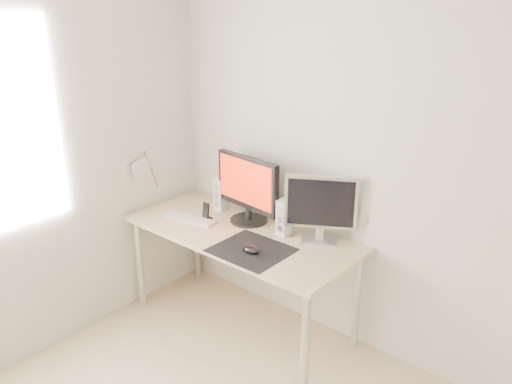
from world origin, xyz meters
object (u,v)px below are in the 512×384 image
Objects in this scene: speaker_right at (284,218)px; speaker_left at (221,194)px; main_monitor at (248,187)px; desk at (240,242)px; phone_dock at (206,215)px; mouse at (251,249)px; second_monitor at (321,206)px; keyboard at (189,218)px.

speaker_left is at bearing 175.65° from speaker_right.
main_monitor reaches higher than speaker_left.
speaker_right reaches higher than desk.
phone_dock is at bearing -164.57° from speaker_right.
mouse is at bearing -17.76° from phone_dock.
desk is at bearing -28.33° from speaker_left.
speaker_right is at bearing -163.20° from second_monitor.
mouse is 0.67m from keyboard.
speaker_left is (-0.36, 0.19, 0.20)m from desk.
main_monitor reaches higher than speaker_right.
phone_dock is at bearing 162.24° from mouse.
second_monitor is 0.85m from phone_dock.
speaker_left reaches higher than phone_dock.
main_monitor reaches higher than desk.
keyboard is at bearing -99.12° from speaker_left.
speaker_left is at bearing 151.67° from desk.
main_monitor is 0.55m from second_monitor.
main_monitor is 0.36m from phone_dock.
keyboard is (-0.40, -0.09, 0.09)m from desk.
keyboard is at bearing -160.47° from speaker_right.
mouse is 0.34m from desk.
speaker_left is 0.30m from keyboard.
main_monitor is at bearing 133.12° from mouse.
mouse is 0.48× the size of speaker_right.
desk is at bearing 143.52° from mouse.
speaker_left and speaker_right have the same top height.
keyboard is at bearing -144.66° from main_monitor.
phone_dock reaches higher than keyboard.
speaker_left is at bearing 103.52° from phone_dock.
main_monitor is 0.32m from speaker_left.
mouse is 0.07× the size of desk.
keyboard is at bearing -140.33° from phone_dock.
desk is 0.33m from phone_dock.
speaker_right is 0.55× the size of keyboard.
second_monitor is at bearing 1.55° from speaker_left.
second_monitor is at bearing 6.48° from main_monitor.
main_monitor is at bearing 33.56° from phone_dock.
second_monitor reaches higher than speaker_left.
phone_dock is (-0.79, -0.22, -0.20)m from second_monitor.
main_monitor is 2.29× the size of speaker_left.
second_monitor is 1.81× the size of speaker_left.
keyboard is at bearing -167.84° from desk.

